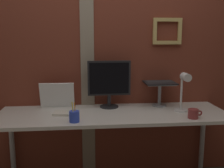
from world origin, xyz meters
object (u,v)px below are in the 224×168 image
Objects in this scene: whiteboard_panel at (57,95)px; pen_cup at (74,116)px; monitor at (109,80)px; laptop at (158,76)px; coffee_mug at (193,114)px; desk_lamp at (184,88)px.

whiteboard_panel is 1.91× the size of pen_cup.
laptop is (0.50, 0.07, 0.02)m from monitor.
coffee_mug is (1.19, -0.46, -0.08)m from whiteboard_panel.
pen_cup is at bearing -148.73° from laptop.
monitor is 0.84m from coffee_mug.
pen_cup is (0.18, -0.46, -0.08)m from whiteboard_panel.
laptop is at bearing 8.31° from monitor.
desk_lamp is 0.26m from coffee_mug.
monitor reaches higher than whiteboard_panel.
coffee_mug is (1.00, 0.00, -0.01)m from pen_cup.
monitor is at bearing -171.69° from laptop.
laptop is 1.02m from whiteboard_panel.
monitor reaches higher than coffee_mug.
whiteboard_panel is 2.66× the size of coffee_mug.
whiteboard_panel is 1.20m from desk_lamp.
monitor is 0.58m from pen_cup.
desk_lamp reaches higher than coffee_mug.
laptop reaches higher than coffee_mug.
pen_cup is at bearing -68.48° from whiteboard_panel.
laptop reaches higher than pen_cup.
desk_lamp is at bearing -65.93° from laptop.
monitor is 3.71× the size of coffee_mug.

